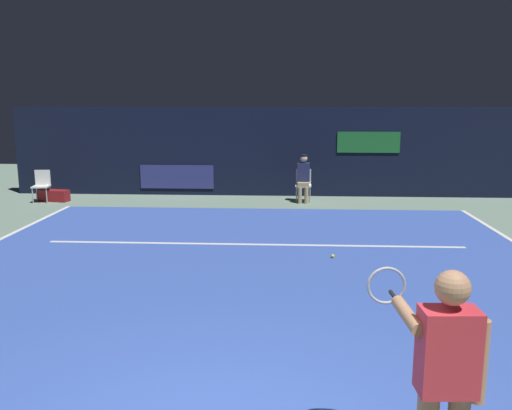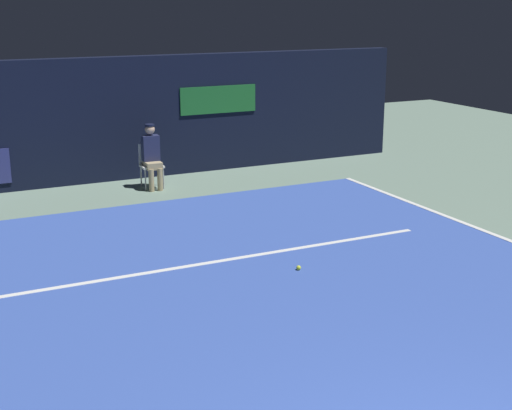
{
  "view_description": "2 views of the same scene",
  "coord_description": "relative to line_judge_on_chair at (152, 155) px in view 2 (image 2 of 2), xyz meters",
  "views": [
    {
      "loc": [
        0.59,
        -3.58,
        2.74
      ],
      "look_at": [
        0.07,
        6.02,
        0.88
      ],
      "focal_mm": 37.49,
      "sensor_mm": 36.0,
      "label": 1
    },
    {
      "loc": [
        -3.42,
        -2.96,
        3.73
      ],
      "look_at": [
        0.95,
        5.99,
        0.95
      ],
      "focal_mm": 51.66,
      "sensor_mm": 36.0,
      "label": 2
    }
  ],
  "objects": [
    {
      "name": "line_judge_on_chair",
      "position": [
        0.0,
        0.0,
        0.0
      ],
      "size": [
        0.46,
        0.54,
        1.32
      ],
      "color": "white",
      "rests_on": "ground"
    },
    {
      "name": "court_surface",
      "position": [
        -1.11,
        -6.6,
        -0.68
      ],
      "size": [
        10.39,
        11.06,
        0.01
      ],
      "primitive_type": "cube",
      "color": "#3856B2",
      "rests_on": "ground"
    },
    {
      "name": "ground_plane",
      "position": [
        -1.11,
        -6.6,
        -0.69
      ],
      "size": [
        30.48,
        30.48,
        0.0
      ],
      "primitive_type": "plane",
      "color": "slate"
    },
    {
      "name": "tennis_ball",
      "position": [
        0.35,
        -5.5,
        -0.64
      ],
      "size": [
        0.07,
        0.07,
        0.07
      ],
      "primitive_type": "sphere",
      "color": "#CCE033",
      "rests_on": "court_surface"
    },
    {
      "name": "back_wall",
      "position": [
        -1.11,
        1.1,
        0.61
      ],
      "size": [
        15.01,
        0.33,
        2.6
      ],
      "color": "black",
      "rests_on": "ground"
    },
    {
      "name": "line_service",
      "position": [
        -1.11,
        -4.67,
        -0.67
      ],
      "size": [
        8.11,
        0.1,
        0.01
      ],
      "primitive_type": "cube",
      "color": "white",
      "rests_on": "court_surface"
    }
  ]
}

